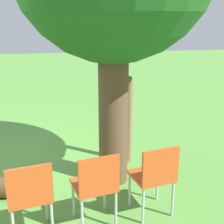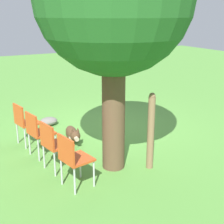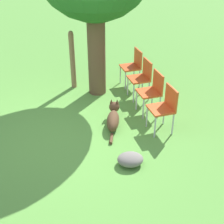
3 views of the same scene
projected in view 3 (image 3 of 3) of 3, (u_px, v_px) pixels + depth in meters
name	position (u px, v px, depth m)	size (l,w,h in m)	color
ground_plane	(75.00, 129.00, 6.02)	(30.00, 30.00, 0.00)	#56933D
dog	(113.00, 118.00, 6.08)	(0.36, 1.13, 0.41)	#513823
fence_post	(72.00, 60.00, 7.26)	(0.12, 0.12, 1.38)	#846647
red_chair_0	(165.00, 106.00, 5.73)	(0.50, 0.52, 0.88)	#D14C1E
red_chair_1	(152.00, 89.00, 6.31)	(0.50, 0.52, 0.88)	#D14C1E
red_chair_2	(142.00, 76.00, 6.88)	(0.50, 0.52, 0.88)	#D14C1E
red_chair_3	(133.00, 64.00, 7.46)	(0.50, 0.52, 0.88)	#D14C1E
garden_rock	(130.00, 159.00, 5.07)	(0.43, 0.35, 0.20)	slate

